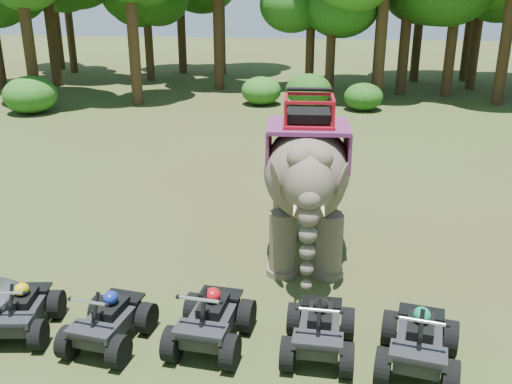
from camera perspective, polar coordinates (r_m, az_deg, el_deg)
ground at (r=11.79m, az=-0.82°, el=-10.73°), size 110.00×110.00×0.00m
elephant at (r=12.87m, az=5.11°, el=1.39°), size 2.31×4.69×3.84m
atv_0 at (r=11.37m, az=-22.46°, el=-10.37°), size 1.34×1.70×1.15m
atv_1 at (r=10.55m, az=-14.62°, el=-11.76°), size 1.39×1.77×1.20m
atv_2 at (r=10.21m, az=-4.56°, el=-11.96°), size 1.42×1.84×1.28m
atv_3 at (r=10.06m, az=6.38°, el=-12.81°), size 1.24×1.68×1.22m
atv_4 at (r=10.01m, az=16.06°, el=-13.51°), size 1.55×1.94×1.30m
tree_0 at (r=34.22m, az=5.50°, el=16.07°), size 4.95×4.95×7.07m
tree_1 at (r=33.51m, az=14.93°, el=17.37°), size 6.54×6.54×9.35m
tree_2 at (r=32.09m, az=24.09°, el=16.18°), size 6.50×6.50×9.29m
tree_23 at (r=31.56m, az=-22.12°, el=16.15°), size 6.32×6.32×9.02m
tree_24 at (r=30.18m, az=-12.34°, el=17.02°), size 6.33×6.33×9.05m
tree_25 at (r=34.04m, az=-3.85°, el=18.34°), size 6.82×6.82×9.74m
tree_26 at (r=37.22m, az=-20.09°, el=17.24°), size 6.68×6.68×9.54m
tree_27 at (r=31.07m, az=12.58°, el=17.04°), size 6.30×6.30×8.99m
tree_29 at (r=32.62m, az=7.58°, el=16.00°), size 5.13×5.13×7.32m
tree_30 at (r=38.00m, az=-10.82°, el=16.60°), size 5.28×5.28×7.54m
tree_31 at (r=38.22m, az=16.07°, el=16.90°), size 5.92×5.92×8.45m
tree_33 at (r=39.45m, az=20.71°, el=16.27°), size 5.71×5.71×8.15m
tree_36 at (r=40.62m, az=-7.57°, el=17.84°), size 6.11×6.11×8.73m
tree_37 at (r=42.45m, az=-18.21°, el=16.15°), size 5.08×5.08×7.25m
tree_39 at (r=33.45m, az=19.27°, el=16.58°), size 6.25×6.25×8.93m
tree_40 at (r=36.33m, az=21.37°, el=15.77°), size 5.56×5.56×7.94m
tree_41 at (r=44.44m, az=-19.48°, el=16.82°), size 5.78×5.78×8.26m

